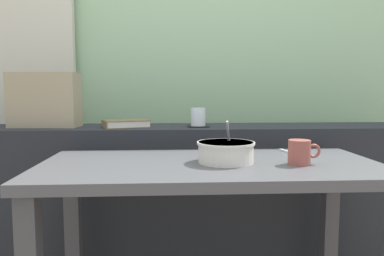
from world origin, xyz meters
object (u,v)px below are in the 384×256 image
closed_book (126,124)px  fork_utensil (290,152)px  juice_glass (198,118)px  ceramic_mug (300,152)px  breakfast_table (210,195)px  soup_bowl (226,153)px  coaster_square (198,126)px  throw_pillow (45,100)px

closed_book → fork_utensil: closed_book is taller
juice_glass → ceramic_mug: 0.64m
juice_glass → ceramic_mug: size_ratio=0.77×
breakfast_table → soup_bowl: size_ratio=5.87×
coaster_square → juice_glass: size_ratio=1.15×
ceramic_mug → throw_pillow: bearing=150.1°
juice_glass → coaster_square: bearing=0.0°
fork_utensil → ceramic_mug: bearing=-111.1°
breakfast_table → juice_glass: juice_glass is taller
breakfast_table → ceramic_mug: 0.35m
ceramic_mug → breakfast_table: bearing=168.8°
coaster_square → fork_utensil: (0.35, -0.32, -0.08)m
breakfast_table → soup_bowl: 0.17m
throw_pillow → soup_bowl: 0.98m
coaster_square → soup_bowl: soup_bowl is taller
closed_book → fork_utensil: size_ratio=1.43×
soup_bowl → throw_pillow: bearing=145.1°
coaster_square → closed_book: (-0.35, 0.01, 0.01)m
coaster_square → juice_glass: 0.04m
coaster_square → fork_utensil: 0.48m
coaster_square → throw_pillow: 0.75m
soup_bowl → fork_utensil: size_ratio=1.20×
ceramic_mug → fork_utensil: bearing=79.6°
breakfast_table → fork_utensil: size_ratio=7.05×
throw_pillow → fork_utensil: 1.16m
breakfast_table → fork_utensil: 0.40m
breakfast_table → closed_book: (-0.36, 0.51, 0.22)m
juice_glass → soup_bowl: size_ratio=0.43×
juice_glass → throw_pillow: size_ratio=0.27×
juice_glass → fork_utensil: bearing=-42.8°
breakfast_table → closed_book: closed_book is taller
throw_pillow → fork_utensil: bearing=-18.7°
juice_glass → throw_pillow: 0.74m
soup_bowl → fork_utensil: (0.29, 0.19, -0.03)m
breakfast_table → closed_book: bearing=125.0°
breakfast_table → throw_pillow: bearing=143.9°
juice_glass → fork_utensil: juice_glass is taller
closed_book → soup_bowl: (0.41, -0.52, -0.06)m
juice_glass → closed_book: (-0.35, 0.01, -0.03)m
closed_book → ceramic_mug: 0.87m
fork_utensil → ceramic_mug: ceramic_mug is taller
closed_book → ceramic_mug: (0.66, -0.57, -0.05)m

